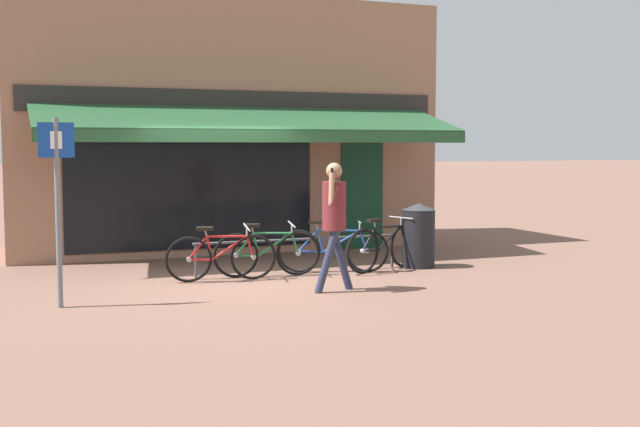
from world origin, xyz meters
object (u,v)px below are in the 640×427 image
object	(u,v)px
bicycle_red	(221,257)
bicycle_blue	(333,249)
litter_bin	(418,235)
pedestrian_adult	(334,211)
bicycle_black	(384,247)
bicycle_green	(267,253)
parking_sign	(57,192)

from	to	relation	value
bicycle_red	bicycle_blue	xyz separation A→B (m)	(1.90, 0.17, -0.00)
litter_bin	pedestrian_adult	bearing A→B (deg)	-144.82
bicycle_black	bicycle_green	bearing A→B (deg)	156.13
bicycle_red	bicycle_black	world-z (taller)	bicycle_black
bicycle_black	bicycle_blue	bearing A→B (deg)	150.61
bicycle_blue	parking_sign	xyz separation A→B (m)	(-4.31, -1.34, 1.09)
bicycle_blue	bicycle_red	bearing A→B (deg)	-154.13
pedestrian_adult	bicycle_blue	bearing A→B (deg)	-103.51
bicycle_green	bicycle_black	bearing A→B (deg)	5.28
bicycle_green	bicycle_black	xyz separation A→B (m)	(2.00, -0.09, 0.01)
bicycle_green	pedestrian_adult	distance (m)	1.77
bicycle_green	litter_bin	size ratio (longest dim) A/B	1.56
bicycle_green	bicycle_blue	xyz separation A→B (m)	(1.13, 0.03, -0.00)
bicycle_red	parking_sign	xyz separation A→B (m)	(-2.40, -1.17, 1.09)
bicycle_green	bicycle_black	world-z (taller)	bicycle_black
bicycle_black	parking_sign	size ratio (longest dim) A/B	0.69
bicycle_green	parking_sign	xyz separation A→B (m)	(-3.18, -1.31, 1.09)
parking_sign	pedestrian_adult	bearing A→B (deg)	-3.35
bicycle_blue	litter_bin	world-z (taller)	litter_bin
bicycle_red	bicycle_blue	distance (m)	1.91
bicycle_red	pedestrian_adult	bearing A→B (deg)	-40.83
bicycle_red	litter_bin	world-z (taller)	litter_bin
bicycle_red	parking_sign	world-z (taller)	parking_sign
bicycle_black	pedestrian_adult	world-z (taller)	pedestrian_adult
bicycle_red	bicycle_blue	bearing A→B (deg)	11.76
litter_bin	bicycle_black	bearing A→B (deg)	-170.90
bicycle_blue	parking_sign	world-z (taller)	parking_sign
bicycle_black	parking_sign	distance (m)	5.42
bicycle_black	bicycle_red	bearing A→B (deg)	159.76
litter_bin	parking_sign	distance (m)	6.09
bicycle_red	litter_bin	bearing A→B (deg)	9.21
bicycle_blue	pedestrian_adult	world-z (taller)	pedestrian_adult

